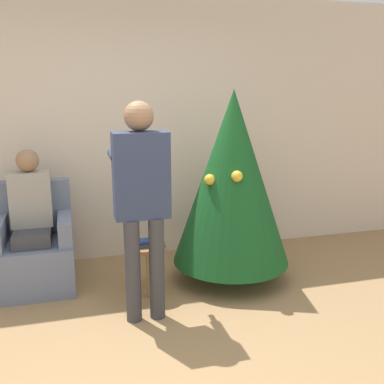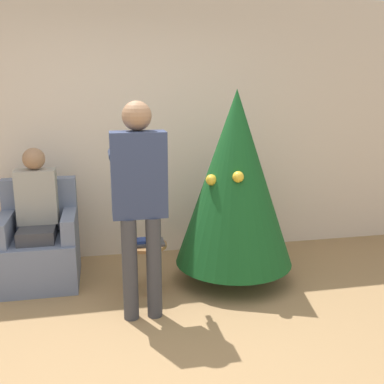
{
  "view_description": "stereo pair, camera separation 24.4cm",
  "coord_description": "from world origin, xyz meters",
  "views": [
    {
      "loc": [
        -0.46,
        -2.44,
        1.82
      ],
      "look_at": [
        0.5,
        1.05,
        0.95
      ],
      "focal_mm": 42.0,
      "sensor_mm": 36.0,
      "label": 1
    },
    {
      "loc": [
        -0.22,
        -2.5,
        1.82
      ],
      "look_at": [
        0.5,
        1.05,
        0.95
      ],
      "focal_mm": 42.0,
      "sensor_mm": 36.0,
      "label": 2
    }
  ],
  "objects": [
    {
      "name": "person_standing",
      "position": [
        0.05,
        0.84,
        1.02
      ],
      "size": [
        0.44,
        0.57,
        1.7
      ],
      "color": "#38383D",
      "rests_on": "ground_plane"
    },
    {
      "name": "person_seated",
      "position": [
        -0.82,
        1.64,
        0.69
      ],
      "size": [
        0.36,
        0.46,
        1.26
      ],
      "color": "#38383D",
      "rests_on": "ground_plane"
    },
    {
      "name": "laptop",
      "position": [
        0.13,
        1.26,
        0.46
      ],
      "size": [
        0.31,
        0.2,
        0.02
      ],
      "color": "#38383D",
      "rests_on": "side_stool"
    },
    {
      "name": "ground_plane",
      "position": [
        0.0,
        0.0,
        0.0
      ],
      "size": [
        14.0,
        14.0,
        0.0
      ],
      "primitive_type": "plane",
      "color": "#99754C"
    },
    {
      "name": "side_stool",
      "position": [
        0.13,
        1.26,
        0.36
      ],
      "size": [
        0.36,
        0.36,
        0.45
      ],
      "color": "olive",
      "rests_on": "ground_plane"
    },
    {
      "name": "armchair",
      "position": [
        -0.82,
        1.66,
        0.34
      ],
      "size": [
        0.69,
        0.68,
        0.95
      ],
      "color": "slate",
      "rests_on": "ground_plane"
    },
    {
      "name": "christmas_tree",
      "position": [
        0.96,
        1.32,
        0.98
      ],
      "size": [
        1.09,
        1.09,
        1.78
      ],
      "color": "brown",
      "rests_on": "ground_plane"
    },
    {
      "name": "wall_back",
      "position": [
        0.0,
        2.23,
        1.35
      ],
      "size": [
        8.0,
        0.06,
        2.7
      ],
      "color": "beige",
      "rests_on": "ground_plane"
    },
    {
      "name": "book",
      "position": [
        0.13,
        1.26,
        0.48
      ],
      "size": [
        0.18,
        0.11,
        0.02
      ],
      "color": "navy",
      "rests_on": "laptop"
    }
  ]
}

